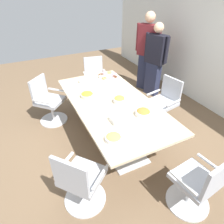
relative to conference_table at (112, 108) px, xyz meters
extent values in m
cube|color=brown|center=(0.00, 0.00, -0.63)|extent=(10.00, 10.00, 0.01)
cube|color=#CCB793|center=(0.00, 0.00, 0.10)|extent=(2.40, 1.20, 0.04)
cube|color=silver|center=(-0.55, 0.00, -0.61)|extent=(0.56, 0.56, 0.02)
cylinder|color=silver|center=(-0.55, 0.00, -0.26)|extent=(0.09, 0.09, 0.69)
cube|color=silver|center=(0.55, 0.00, -0.61)|extent=(0.56, 0.56, 0.02)
cylinder|color=silver|center=(0.55, 0.00, -0.26)|extent=(0.09, 0.09, 0.69)
cylinder|color=silver|center=(1.58, 0.31, -0.61)|extent=(0.60, 0.60, 0.02)
cylinder|color=silver|center=(1.58, 0.31, -0.40)|extent=(0.05, 0.05, 0.41)
cube|color=#ADB2BC|center=(1.58, 0.31, -0.17)|extent=(0.51, 0.51, 0.06)
cube|color=#ADB2BC|center=(1.78, 0.34, 0.07)|extent=(0.09, 0.44, 0.42)
cube|color=silver|center=(1.60, 0.07, -0.05)|extent=(0.37, 0.07, 0.02)
cube|color=silver|center=(1.55, 0.55, -0.05)|extent=(0.37, 0.07, 0.02)
cylinder|color=silver|center=(0.02, 1.05, -0.61)|extent=(0.62, 0.62, 0.02)
cylinder|color=silver|center=(0.02, 1.05, -0.40)|extent=(0.05, 0.05, 0.41)
cube|color=#ADB2BC|center=(0.02, 1.05, -0.17)|extent=(0.53, 0.53, 0.06)
cube|color=#ADB2BC|center=(-0.01, 1.26, 0.07)|extent=(0.44, 0.11, 0.42)
cube|color=silver|center=(0.26, 1.09, -0.05)|extent=(0.09, 0.37, 0.02)
cube|color=silver|center=(-0.22, 1.01, -0.05)|extent=(0.09, 0.37, 0.02)
cylinder|color=silver|center=(-1.56, 0.34, -0.61)|extent=(0.62, 0.62, 0.02)
cylinder|color=silver|center=(-1.56, 0.34, -0.40)|extent=(0.05, 0.05, 0.41)
cube|color=#ADB2BC|center=(-1.56, 0.34, -0.17)|extent=(0.53, 0.53, 0.06)
cube|color=#ADB2BC|center=(-1.77, 0.37, 0.07)|extent=(0.11, 0.44, 0.42)
cube|color=silver|center=(-1.52, 0.58, -0.05)|extent=(0.37, 0.09, 0.02)
cube|color=silver|center=(-1.60, 0.10, -0.05)|extent=(0.37, 0.09, 0.02)
cylinder|color=silver|center=(-0.99, -0.84, -0.61)|extent=(0.76, 0.76, 0.02)
cylinder|color=silver|center=(-0.99, -0.84, -0.40)|extent=(0.05, 0.05, 0.41)
cube|color=#ADB2BC|center=(-0.99, -0.84, -0.17)|extent=(0.65, 0.65, 0.06)
cube|color=#ADB2BC|center=(-1.14, -0.99, 0.07)|extent=(0.34, 0.34, 0.42)
cube|color=silver|center=(-1.16, -0.67, -0.05)|extent=(0.28, 0.28, 0.02)
cube|color=silver|center=(-0.81, -1.02, -0.05)|extent=(0.28, 0.28, 0.02)
cylinder|color=silver|center=(0.95, -0.86, -0.61)|extent=(0.76, 0.76, 0.02)
cylinder|color=silver|center=(0.95, -0.86, -0.40)|extent=(0.05, 0.05, 0.41)
cube|color=#ADB2BC|center=(0.95, -0.86, -0.17)|extent=(0.65, 0.65, 0.06)
cube|color=#ADB2BC|center=(1.09, -1.02, 0.07)|extent=(0.36, 0.31, 0.42)
cube|color=silver|center=(0.76, -1.01, -0.05)|extent=(0.26, 0.30, 0.02)
cube|color=silver|center=(1.14, -0.70, -0.05)|extent=(0.26, 0.30, 0.02)
cube|color=#232842|center=(-1.42, 1.63, -0.19)|extent=(0.38, 0.33, 0.88)
cube|color=maroon|center=(-1.42, 1.63, 0.60)|extent=(0.49, 0.41, 0.69)
sphere|color=#DBAD89|center=(-1.42, 1.63, 1.09)|extent=(0.24, 0.24, 0.24)
cylinder|color=maroon|center=(-1.20, 1.77, 0.63)|extent=(0.11, 0.11, 0.62)
cylinder|color=maroon|center=(-1.65, 1.50, 0.63)|extent=(0.11, 0.11, 0.62)
cube|color=#232842|center=(-1.07, 1.63, -0.23)|extent=(0.37, 0.29, 0.79)
cube|color=black|center=(-1.07, 1.63, 0.48)|extent=(0.49, 0.35, 0.63)
sphere|color=#DBAD89|center=(-1.07, 1.63, 0.94)|extent=(0.22, 0.22, 0.22)
cylinder|color=black|center=(-0.82, 1.71, 0.52)|extent=(0.10, 0.10, 0.57)
cylinder|color=black|center=(-1.33, 1.54, 0.52)|extent=(0.10, 0.10, 0.57)
cylinder|color=beige|center=(-0.33, -0.30, 0.15)|extent=(0.22, 0.22, 0.06)
ellipsoid|color=orange|center=(-0.33, -0.30, 0.18)|extent=(0.20, 0.20, 0.05)
cylinder|color=white|center=(0.83, -0.39, 0.15)|extent=(0.21, 0.21, 0.06)
ellipsoid|color=tan|center=(0.83, -0.39, 0.18)|extent=(0.19, 0.19, 0.05)
cylinder|color=white|center=(0.54, 0.24, 0.16)|extent=(0.22, 0.22, 0.07)
ellipsoid|color=#AD702D|center=(0.54, 0.24, 0.19)|extent=(0.19, 0.19, 0.06)
cylinder|color=white|center=(0.07, 0.10, 0.16)|extent=(0.19, 0.19, 0.08)
ellipsoid|color=yellow|center=(0.07, 0.10, 0.20)|extent=(0.17, 0.17, 0.07)
cylinder|color=white|center=(-0.93, 0.37, 0.13)|extent=(0.39, 0.39, 0.01)
torus|color=pink|center=(-0.79, 0.38, 0.15)|extent=(0.11, 0.11, 0.03)
torus|color=brown|center=(-0.81, 0.45, 0.15)|extent=(0.11, 0.11, 0.03)
torus|color=pink|center=(-0.94, 0.51, 0.15)|extent=(0.11, 0.11, 0.03)
torus|color=tan|center=(-1.05, 0.45, 0.15)|extent=(0.11, 0.11, 0.03)
torus|color=pink|center=(-1.08, 0.36, 0.15)|extent=(0.11, 0.11, 0.03)
torus|color=brown|center=(-1.02, 0.25, 0.15)|extent=(0.11, 0.11, 0.03)
torus|color=white|center=(-0.95, 0.22, 0.15)|extent=(0.11, 0.11, 0.03)
torus|color=tan|center=(-0.85, 0.25, 0.15)|extent=(0.11, 0.11, 0.03)
cylinder|color=white|center=(-0.90, -0.14, 0.13)|extent=(0.24, 0.24, 0.01)
cylinder|color=silver|center=(-0.90, -0.14, 0.13)|extent=(0.24, 0.24, 0.01)
cylinder|color=white|center=(-0.90, -0.14, 0.14)|extent=(0.24, 0.24, 0.01)
cylinder|color=silver|center=(-0.90, -0.14, 0.15)|extent=(0.24, 0.24, 0.01)
cylinder|color=white|center=(-0.90, -0.14, 0.15)|extent=(0.24, 0.24, 0.01)
cylinder|color=silver|center=(-0.90, -0.14, 0.16)|extent=(0.24, 0.24, 0.01)
cylinder|color=white|center=(-0.90, -0.14, 0.16)|extent=(0.24, 0.24, 0.01)
cylinder|color=silver|center=(-0.90, -0.14, 0.17)|extent=(0.24, 0.24, 0.01)
cube|color=white|center=(0.50, -0.17, 0.16)|extent=(0.18, 0.18, 0.07)
camera|label=1|loc=(2.47, -1.21, 1.78)|focal=31.60mm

